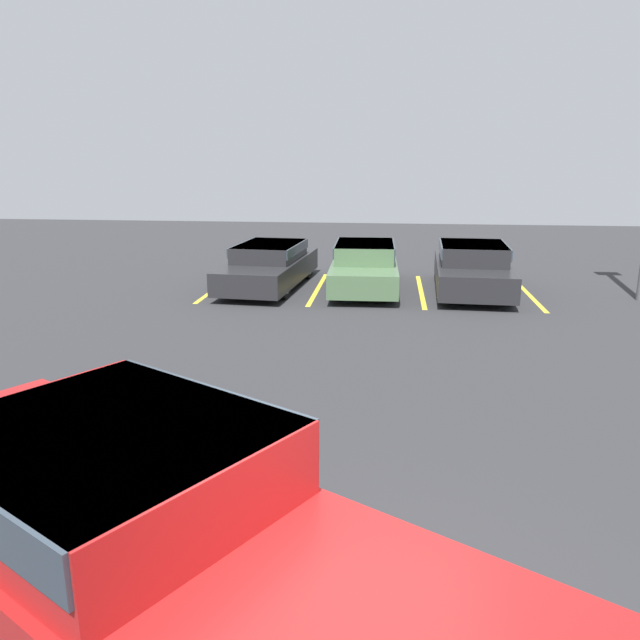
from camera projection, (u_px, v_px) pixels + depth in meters
name	position (u px, v px, depth m)	size (l,w,h in m)	color
stall_stripe_a	(218.00, 286.00, 17.14)	(0.12, 4.25, 0.01)	yellow
stall_stripe_b	(318.00, 289.00, 16.84)	(0.12, 4.25, 0.01)	yellow
stall_stripe_c	(421.00, 291.00, 16.54)	(0.12, 4.25, 0.01)	yellow
stall_stripe_d	(528.00, 293.00, 16.24)	(0.12, 4.25, 0.01)	yellow
pickup_truck	(146.00, 559.00, 4.14)	(6.14, 4.78, 1.75)	#A51919
parked_sedan_a	(269.00, 264.00, 16.96)	(2.13, 4.86, 1.18)	#232326
parked_sedan_b	(364.00, 264.00, 16.71)	(1.82, 4.63, 1.23)	#4C6B47
parked_sedan_c	(472.00, 267.00, 16.23)	(2.03, 4.44, 1.27)	#232326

